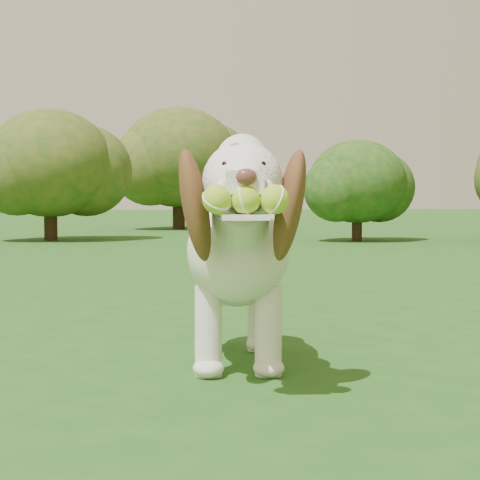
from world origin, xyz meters
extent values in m
plane|color=#1E4F16|center=(0.00, 0.00, 0.00)|extent=(80.00, 80.00, 0.00)
ellipsoid|color=silver|center=(-0.48, -0.19, 0.40)|extent=(0.44, 0.73, 0.37)
ellipsoid|color=silver|center=(-0.51, -0.45, 0.44)|extent=(0.40, 0.40, 0.36)
ellipsoid|color=silver|center=(-0.45, 0.05, 0.39)|extent=(0.36, 0.36, 0.33)
cylinder|color=silver|center=(-0.53, -0.59, 0.54)|extent=(0.22, 0.30, 0.28)
sphere|color=silver|center=(-0.55, -0.73, 0.67)|extent=(0.28, 0.28, 0.25)
sphere|color=silver|center=(-0.54, -0.70, 0.74)|extent=(0.18, 0.18, 0.16)
cube|color=silver|center=(-0.56, -0.87, 0.67)|extent=(0.12, 0.16, 0.07)
ellipsoid|color=#592D28|center=(-0.57, -0.95, 0.69)|extent=(0.06, 0.05, 0.05)
cube|color=silver|center=(-0.57, -0.88, 0.57)|extent=(0.16, 0.17, 0.02)
ellipsoid|color=brown|center=(-0.69, -0.70, 0.60)|extent=(0.16, 0.24, 0.39)
ellipsoid|color=brown|center=(-0.40, -0.73, 0.60)|extent=(0.16, 0.25, 0.39)
cylinder|color=silver|center=(-0.44, 0.20, 0.43)|extent=(0.08, 0.18, 0.14)
cylinder|color=silver|center=(-0.62, -0.42, 0.16)|extent=(0.11, 0.11, 0.32)
cylinder|color=silver|center=(-0.41, -0.44, 0.16)|extent=(0.11, 0.11, 0.32)
cylinder|color=silver|center=(-0.56, 0.04, 0.16)|extent=(0.11, 0.11, 0.32)
cylinder|color=silver|center=(-0.35, 0.02, 0.16)|extent=(0.11, 0.11, 0.32)
sphere|color=#ABCE30|center=(-0.65, -0.91, 0.62)|extent=(0.10, 0.10, 0.09)
sphere|color=#ABCE30|center=(-0.57, -0.92, 0.62)|extent=(0.10, 0.10, 0.09)
sphere|color=#ABCE30|center=(-0.49, -0.93, 0.62)|extent=(0.10, 0.10, 0.09)
cylinder|color=#382314|center=(-1.77, 8.85, 0.31)|extent=(0.19, 0.19, 0.62)
ellipsoid|color=#133F15|center=(-1.77, 8.85, 1.13)|extent=(1.86, 1.86, 1.58)
cylinder|color=#382314|center=(2.62, 7.97, 0.24)|extent=(0.15, 0.15, 0.47)
ellipsoid|color=#133F15|center=(2.62, 7.97, 0.86)|extent=(1.41, 1.41, 1.20)
cylinder|color=#382314|center=(0.48, 12.89, 0.39)|extent=(0.24, 0.24, 0.79)
ellipsoid|color=#133F15|center=(0.48, 12.89, 1.44)|extent=(2.36, 2.36, 2.00)
camera|label=1|loc=(-0.97, -3.19, 0.62)|focal=60.00mm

